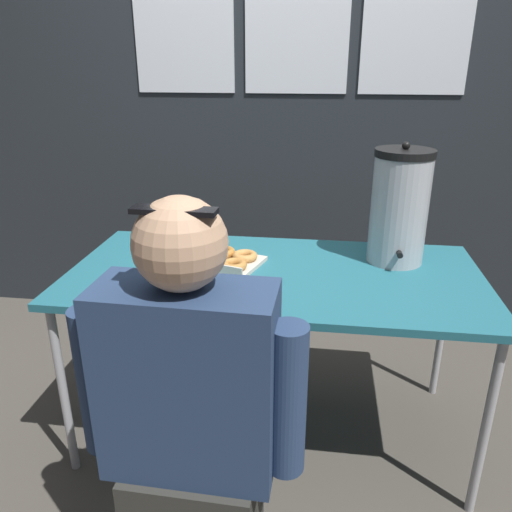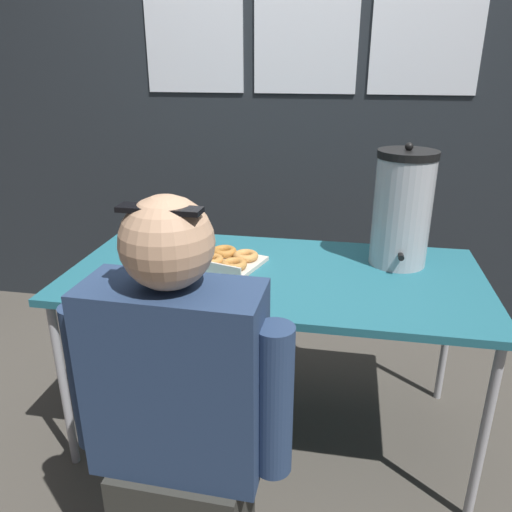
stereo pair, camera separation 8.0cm
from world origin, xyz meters
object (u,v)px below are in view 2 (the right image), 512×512
at_px(donut_box, 217,258).
at_px(cell_phone, 208,294).
at_px(person_seated, 180,426).
at_px(coffee_urn, 402,209).

bearing_deg(donut_box, cell_phone, -64.09).
bearing_deg(cell_phone, person_seated, -73.30).
height_order(donut_box, person_seated, person_seated).
bearing_deg(cell_phone, coffee_urn, 43.95).
relative_size(cell_phone, person_seated, 0.13).
xyz_separation_m(cell_phone, person_seated, (0.04, -0.47, -0.16)).
bearing_deg(person_seated, donut_box, -81.69).
distance_m(coffee_urn, person_seated, 1.15).
distance_m(donut_box, cell_phone, 0.30).
bearing_deg(cell_phone, donut_box, 110.34).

